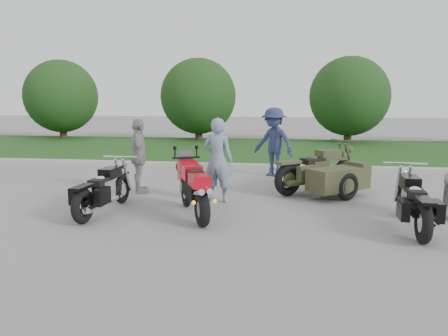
# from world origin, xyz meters

# --- Properties ---
(ground) EXTENTS (80.00, 80.00, 0.00)m
(ground) POSITION_xyz_m (0.00, 0.00, 0.00)
(ground) COLOR gray
(ground) RESTS_ON ground
(curb) EXTENTS (60.00, 0.30, 0.15)m
(curb) POSITION_xyz_m (0.00, 6.00, 0.07)
(curb) COLOR #A8A69F
(curb) RESTS_ON ground
(grass_strip) EXTENTS (60.00, 8.00, 0.14)m
(grass_strip) POSITION_xyz_m (0.00, 10.15, 0.07)
(grass_strip) COLOR #2D581E
(grass_strip) RESTS_ON ground
(tree_far_left) EXTENTS (3.60, 3.60, 4.00)m
(tree_far_left) POSITION_xyz_m (-10.00, 13.50, 2.19)
(tree_far_left) COLOR #3F2B1C
(tree_far_left) RESTS_ON ground
(tree_mid_left) EXTENTS (3.60, 3.60, 4.00)m
(tree_mid_left) POSITION_xyz_m (-3.00, 13.50, 2.19)
(tree_mid_left) COLOR #3F2B1C
(tree_mid_left) RESTS_ON ground
(tree_mid_right) EXTENTS (3.60, 3.60, 4.00)m
(tree_mid_right) POSITION_xyz_m (4.00, 13.50, 2.19)
(tree_mid_right) COLOR #3F2B1C
(tree_mid_right) RESTS_ON ground
(sportbike_red) EXTENTS (0.99, 1.92, 0.97)m
(sportbike_red) POSITION_xyz_m (-0.44, 0.48, 0.57)
(sportbike_red) COLOR black
(sportbike_red) RESTS_ON ground
(cruiser_left) EXTENTS (0.41, 2.16, 0.83)m
(cruiser_left) POSITION_xyz_m (-2.20, 0.43, 0.42)
(cruiser_left) COLOR black
(cruiser_left) RESTS_ON ground
(cruiser_right) EXTENTS (0.39, 2.20, 0.85)m
(cruiser_right) POSITION_xyz_m (3.34, 0.19, 0.43)
(cruiser_right) COLOR black
(cruiser_right) RESTS_ON ground
(cruiser_sidecar) EXTENTS (2.16, 2.18, 0.96)m
(cruiser_sidecar) POSITION_xyz_m (2.17, 2.64, 0.45)
(cruiser_sidecar) COLOR black
(cruiser_sidecar) RESTS_ON ground
(person_stripe) EXTENTS (0.72, 0.55, 1.77)m
(person_stripe) POSITION_xyz_m (-0.19, 1.73, 0.89)
(person_stripe) COLOR gray
(person_stripe) RESTS_ON ground
(person_denim) EXTENTS (1.41, 1.25, 1.90)m
(person_denim) POSITION_xyz_m (0.87, 4.89, 0.95)
(person_denim) COLOR navy
(person_denim) RESTS_ON ground
(person_back) EXTENTS (0.79, 1.08, 1.70)m
(person_back) POSITION_xyz_m (-2.11, 2.29, 0.85)
(person_back) COLOR gray
(person_back) RESTS_ON ground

